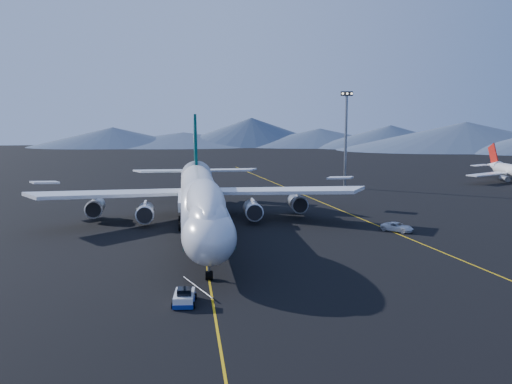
{
  "coord_description": "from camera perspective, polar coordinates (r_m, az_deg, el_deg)",
  "views": [
    {
      "loc": [
        -2.96,
        -93.06,
        20.28
      ],
      "look_at": [
        9.79,
        4.81,
        6.0
      ],
      "focal_mm": 40.0,
      "sensor_mm": 36.0,
      "label": 1
    }
  ],
  "objects": [
    {
      "name": "ground",
      "position": [
        95.29,
        -5.48,
        -4.09
      ],
      "size": [
        500.0,
        500.0,
        0.0
      ],
      "primitive_type": "plane",
      "color": "black",
      "rests_on": "ground"
    },
    {
      "name": "taxiway_line_main",
      "position": [
        95.29,
        -5.48,
        -4.09
      ],
      "size": [
        0.25,
        220.0,
        0.01
      ],
      "primitive_type": "cube",
      "color": "gold",
      "rests_on": "ground"
    },
    {
      "name": "taxiway_line_side",
      "position": [
        110.08,
        10.15,
        -2.51
      ],
      "size": [
        28.08,
        198.09,
        0.01
      ],
      "primitive_type": "cube",
      "rotation": [
        0.0,
        0.0,
        0.14
      ],
      "color": "gold",
      "rests_on": "ground"
    },
    {
      "name": "boeing_747",
      "position": [
        94.26,
        -5.53,
        -0.63
      ],
      "size": [
        59.62,
        72.43,
        19.37
      ],
      "color": "silver",
      "rests_on": "ground"
    },
    {
      "name": "pushback_tug",
      "position": [
        61.51,
        -7.19,
        -10.51
      ],
      "size": [
        2.74,
        4.42,
        1.85
      ],
      "rotation": [
        0.0,
        0.0,
        -0.08
      ],
      "color": "silver",
      "rests_on": "ground"
    },
    {
      "name": "service_van",
      "position": [
        98.79,
        13.94,
        -3.41
      ],
      "size": [
        5.52,
        5.65,
        1.5
      ],
      "primitive_type": "imported",
      "rotation": [
        0.0,
        0.0,
        0.75
      ],
      "color": "silver",
      "rests_on": "ground"
    },
    {
      "name": "floodlight_mast",
      "position": [
        149.63,
        8.96,
        5.2
      ],
      "size": [
        3.08,
        2.31,
        24.93
      ],
      "rotation": [
        0.0,
        0.0,
        0.19
      ],
      "color": "black",
      "rests_on": "ground"
    }
  ]
}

